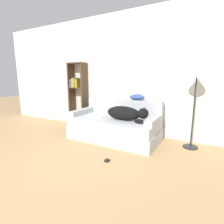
# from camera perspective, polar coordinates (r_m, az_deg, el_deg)

# --- Properties ---
(ground_plane) EXTENTS (20.00, 20.00, 0.00)m
(ground_plane) POSITION_cam_1_polar(r_m,az_deg,el_deg) (2.52, -28.16, -20.76)
(ground_plane) COLOR tan
(wall_back) EXTENTS (7.66, 0.06, 2.70)m
(wall_back) POSITION_cam_1_polar(r_m,az_deg,el_deg) (4.17, 2.36, 12.17)
(wall_back) COLOR silver
(wall_back) RESTS_ON ground_plane
(couch) EXTENTS (1.82, 0.95, 0.45)m
(couch) POSITION_cam_1_polar(r_m,az_deg,el_deg) (3.68, 0.73, -5.53)
(couch) COLOR #B2B7BC
(couch) RESTS_ON ground_plane
(couch_backrest) EXTENTS (1.78, 0.15, 0.36)m
(couch_backrest) POSITION_cam_1_polar(r_m,az_deg,el_deg) (3.94, 3.56, 1.65)
(couch_backrest) COLOR #B2B7BC
(couch_backrest) RESTS_ON couch
(couch_arm_left) EXTENTS (0.15, 0.76, 0.12)m
(couch_arm_left) POSITION_cam_1_polar(r_m,az_deg,el_deg) (4.06, -9.74, 0.07)
(couch_arm_left) COLOR #B2B7BC
(couch_arm_left) RESTS_ON couch
(couch_arm_right) EXTENTS (0.15, 0.76, 0.12)m
(couch_arm_right) POSITION_cam_1_polar(r_m,az_deg,el_deg) (3.30, 13.60, -2.68)
(couch_arm_right) COLOR #B2B7BC
(couch_arm_right) RESTS_ON couch
(dog) EXTENTS (0.86, 0.26, 0.29)m
(dog) POSITION_cam_1_polar(r_m,az_deg,el_deg) (3.42, 4.75, -0.43)
(dog) COLOR black
(dog) RESTS_ON couch
(laptop) EXTENTS (0.36, 0.26, 0.02)m
(laptop) POSITION_cam_1_polar(r_m,az_deg,el_deg) (3.80, -4.61, -1.32)
(laptop) COLOR silver
(laptop) RESTS_ON couch
(throw_pillow) EXTENTS (0.33, 0.20, 0.12)m
(throw_pillow) POSITION_cam_1_polar(r_m,az_deg,el_deg) (3.79, 8.19, 4.82)
(throw_pillow) COLOR #335199
(throw_pillow) RESTS_ON couch_backrest
(bookshelf) EXTENTS (0.47, 0.26, 1.65)m
(bookshelf) POSITION_cam_1_polar(r_m,az_deg,el_deg) (4.65, -11.23, 6.94)
(bookshelf) COLOR #4C3823
(bookshelf) RESTS_ON ground_plane
(floor_lamp) EXTENTS (0.30, 0.30, 1.51)m
(floor_lamp) POSITION_cam_1_polar(r_m,az_deg,el_deg) (3.39, 25.91, 9.91)
(floor_lamp) COLOR #232326
(floor_lamp) RESTS_ON ground_plane
(power_adapter) EXTENTS (0.07, 0.07, 0.03)m
(power_adapter) POSITION_cam_1_polar(r_m,az_deg,el_deg) (2.81, -1.60, -15.54)
(power_adapter) COLOR black
(power_adapter) RESTS_ON ground_plane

